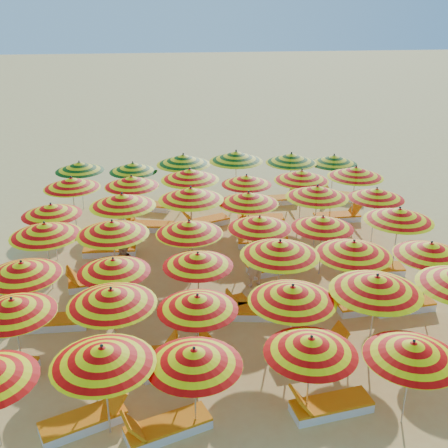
{
  "coord_description": "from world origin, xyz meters",
  "views": [
    {
      "loc": [
        -1.53,
        -14.85,
        8.25
      ],
      "look_at": [
        0.0,
        0.5,
        1.6
      ],
      "focal_mm": 45.0,
      "sensor_mm": 36.0,
      "label": 1
    }
  ],
  "objects_px": {
    "umbrella_23": "(399,215)",
    "lounger_18": "(205,222)",
    "umbrella_25": "(122,200)",
    "lounger_19": "(259,219)",
    "umbrella_32": "(190,174)",
    "lounger_22": "(277,200)",
    "umbrella_8": "(198,303)",
    "lounger_11": "(401,305)",
    "lounger_12": "(97,283)",
    "umbrella_29": "(376,194)",
    "umbrella_35": "(356,172)",
    "lounger_20": "(338,217)",
    "lounger_14": "(374,269)",
    "lounger_21": "(148,205)",
    "umbrella_3": "(311,345)",
    "lounger_5": "(177,361)",
    "lounger_7": "(52,322)",
    "lounger_1": "(166,428)",
    "lounger_0": "(86,420)",
    "lounger_9": "(256,311)",
    "umbrella_10": "(377,284)",
    "umbrella_16": "(354,248)",
    "umbrella_15": "(280,248)",
    "lounger_13": "(273,267)",
    "lounger_8": "(217,308)",
    "umbrella_24": "(51,210)",
    "umbrella_40": "(291,158)",
    "umbrella_27": "(249,198)",
    "umbrella_19": "(112,228)",
    "lounger_15": "(111,250)",
    "umbrella_26": "(191,194)",
    "umbrella_31": "(132,181)",
    "umbrella_18": "(45,230)",
    "lounger_4": "(143,357)",
    "umbrella_39": "(236,156)",
    "lounger_17": "(148,226)",
    "umbrella_33": "(247,180)",
    "umbrella_6": "(12,306)",
    "beachgoer_a": "(255,263)",
    "umbrella_17": "(431,249)",
    "lounger_6": "(312,350)",
    "umbrella_34": "(302,176)",
    "lounger_23": "(342,196)",
    "lounger_10": "(369,305)",
    "umbrella_13": "(114,265)",
    "umbrella_7": "(112,297)",
    "lounger_2": "(329,406)",
    "umbrella_1": "(103,356)",
    "umbrella_21": "(260,223)",
    "umbrella_9": "(292,294)",
    "umbrella_22": "(323,222)",
    "lounger_16": "(265,242)",
    "umbrella_38": "(183,159)",
    "umbrella_12": "(22,269)"
  },
  "relations": [
    {
      "from": "umbrella_35",
      "to": "lounger_9",
      "type": "height_order",
      "value": "umbrella_35"
    },
    {
      "from": "umbrella_25",
      "to": "umbrella_7",
      "type": "bearing_deg",
      "value": -88.62
    },
    {
      "from": "umbrella_23",
      "to": "lounger_18",
      "type": "xyz_separation_m",
      "value": [
        -5.52,
        4.15,
        -1.77
      ]
    },
    {
      "from": "umbrella_10",
      "to": "umbrella_39",
      "type": "height_order",
      "value": "umbrella_10"
    },
    {
      "from": "umbrella_25",
      "to": "lounger_19",
      "type": "xyz_separation_m",
      "value": [
        4.77,
        2.29,
        -1.81
      ]
    },
    {
      "from": "lounger_16",
      "to": "lounger_17",
      "type": "xyz_separation_m",
      "value": [
        -3.97,
        1.77,
        0.0
      ]
    },
    {
      "from": "lounger_2",
      "to": "lounger_22",
      "type": "relative_size",
      "value": 1.02
    },
    {
      "from": "lounger_8",
      "to": "lounger_18",
      "type": "bearing_deg",
      "value": -110.16
    },
    {
      "from": "umbrella_27",
      "to": "lounger_10",
      "type": "distance_m",
      "value": 5.25
    },
    {
      "from": "umbrella_34",
      "to": "lounger_23",
      "type": "xyz_separation_m",
      "value": [
        2.3,
        2.29,
        -1.71
      ]
    },
    {
      "from": "umbrella_1",
      "to": "umbrella_21",
      "type": "distance_m",
      "value": 7.33
    },
    {
      "from": "umbrella_35",
      "to": "lounger_15",
      "type": "bearing_deg",
      "value": -166.96
    },
    {
      "from": "umbrella_7",
      "to": "umbrella_27",
      "type": "bearing_deg",
      "value": 56.71
    },
    {
      "from": "lounger_12",
      "to": "umbrella_29",
      "type": "bearing_deg",
      "value": -173.22
    },
    {
      "from": "umbrella_40",
      "to": "umbrella_27",
      "type": "bearing_deg",
      "value": -118.99
    },
    {
      "from": "umbrella_27",
      "to": "umbrella_35",
      "type": "relative_size",
      "value": 1.15
    },
    {
      "from": "umbrella_35",
      "to": "lounger_20",
      "type": "distance_m",
      "value": 1.82
    },
    {
      "from": "umbrella_24",
      "to": "lounger_5",
      "type": "distance_m",
      "value": 7.19
    },
    {
      "from": "umbrella_6",
      "to": "umbrella_22",
      "type": "xyz_separation_m",
      "value": [
        7.97,
        3.96,
        -0.03
      ]
    },
    {
      "from": "umbrella_6",
      "to": "lounger_13",
      "type": "relative_size",
      "value": 1.26
    },
    {
      "from": "umbrella_8",
      "to": "lounger_11",
      "type": "relative_size",
      "value": 1.3
    },
    {
      "from": "lounger_7",
      "to": "lounger_1",
      "type": "bearing_deg",
      "value": 125.37
    },
    {
      "from": "umbrella_15",
      "to": "umbrella_40",
      "type": "distance_m",
      "value": 8.37
    },
    {
      "from": "umbrella_35",
      "to": "lounger_7",
      "type": "distance_m",
      "value": 11.84
    },
    {
      "from": "umbrella_38",
      "to": "umbrella_12",
      "type": "bearing_deg",
      "value": -116.94
    },
    {
      "from": "lounger_11",
      "to": "beachgoer_a",
      "type": "xyz_separation_m",
      "value": [
        -3.79,
        1.73,
        0.61
      ]
    },
    {
      "from": "umbrella_3",
      "to": "lounger_5",
      "type": "bearing_deg",
      "value": 144.49
    },
    {
      "from": "umbrella_17",
      "to": "lounger_6",
      "type": "distance_m",
      "value": 4.29
    },
    {
      "from": "umbrella_6",
      "to": "lounger_7",
      "type": "height_order",
      "value": "umbrella_6"
    },
    {
      "from": "umbrella_15",
      "to": "umbrella_23",
      "type": "bearing_deg",
      "value": 26.1
    },
    {
      "from": "umbrella_19",
      "to": "lounger_15",
      "type": "bearing_deg",
      "value": 99.12
    },
    {
      "from": "lounger_0",
      "to": "lounger_4",
      "type": "relative_size",
      "value": 1.04
    },
    {
      "from": "umbrella_18",
      "to": "lounger_13",
      "type": "distance_m",
      "value": 6.86
    },
    {
      "from": "lounger_14",
      "to": "lounger_21",
      "type": "xyz_separation_m",
      "value": [
        -7.03,
        6.11,
        0.0
      ]
    },
    {
      "from": "umbrella_34",
      "to": "lounger_16",
      "type": "xyz_separation_m",
      "value": [
        -1.61,
        -1.82,
        -1.71
      ]
    },
    {
      "from": "umbrella_32",
      "to": "lounger_18",
      "type": "distance_m",
      "value": 1.88
    },
    {
      "from": "lounger_20",
      "to": "lounger_0",
      "type": "bearing_deg",
      "value": -132.13
    },
    {
      "from": "lounger_13",
      "to": "lounger_8",
      "type": "bearing_deg",
      "value": 32.09
    },
    {
      "from": "lounger_11",
      "to": "lounger_17",
      "type": "bearing_deg",
      "value": -48.14
    },
    {
      "from": "lounger_7",
      "to": "umbrella_24",
      "type": "bearing_deg",
      "value": -82.72
    },
    {
      "from": "umbrella_24",
      "to": "lounger_7",
      "type": "height_order",
      "value": "umbrella_24"
    },
    {
      "from": "umbrella_33",
      "to": "lounger_13",
      "type": "bearing_deg",
      "value": -85.05
    },
    {
      "from": "umbrella_29",
      "to": "lounger_14",
      "type": "xyz_separation_m",
      "value": [
        -0.73,
        -2.31,
        -1.61
      ]
    },
    {
      "from": "umbrella_9",
      "to": "umbrella_27",
      "type": "relative_size",
      "value": 0.98
    },
    {
      "from": "lounger_12",
      "to": "lounger_20",
      "type": "bearing_deg",
      "value": -160.92
    },
    {
      "from": "umbrella_16",
      "to": "lounger_5",
      "type": "height_order",
      "value": "umbrella_16"
    },
    {
      "from": "umbrella_26",
      "to": "umbrella_31",
      "type": "xyz_separation_m",
      "value": [
        -2.01,
        1.98,
        -0.18
      ]
    },
    {
      "from": "umbrella_13",
      "to": "umbrella_18",
      "type": "height_order",
      "value": "umbrella_18"
    },
    {
      "from": "lounger_9",
      "to": "umbrella_10",
      "type": "bearing_deg",
      "value": 147.74
    },
    {
      "from": "umbrella_32",
      "to": "lounger_22",
      "type": "height_order",
      "value": "umbrella_32"
    }
  ]
}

